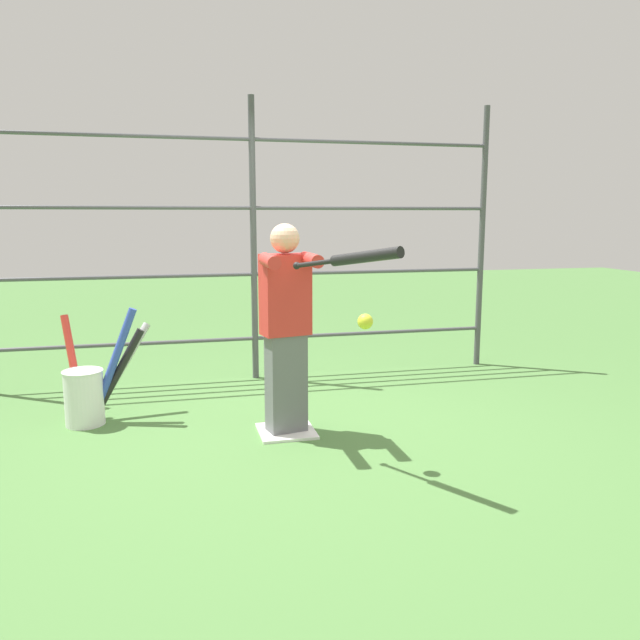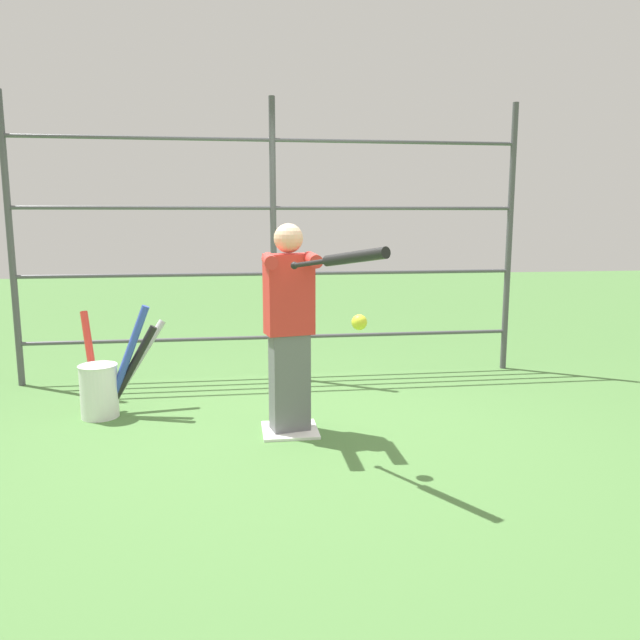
{
  "view_description": "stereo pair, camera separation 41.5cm",
  "coord_description": "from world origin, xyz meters",
  "px_view_note": "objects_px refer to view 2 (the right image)",
  "views": [
    {
      "loc": [
        0.79,
        4.26,
        1.56
      ],
      "look_at": [
        -0.18,
        0.28,
        0.87
      ],
      "focal_mm": 35.0,
      "sensor_mm": 36.0,
      "label": 1
    },
    {
      "loc": [
        0.39,
        4.34,
        1.56
      ],
      "look_at": [
        -0.18,
        0.28,
        0.87
      ],
      "focal_mm": 35.0,
      "sensor_mm": 36.0,
      "label": 2
    }
  ],
  "objects_px": {
    "softball_in_flight": "(359,322)",
    "bat_bucket": "(105,384)",
    "batter": "(289,322)",
    "baseball_bat_swinging": "(346,258)"
  },
  "relations": [
    {
      "from": "bat_bucket",
      "to": "softball_in_flight",
      "type": "bearing_deg",
      "value": 144.62
    },
    {
      "from": "baseball_bat_swinging",
      "to": "bat_bucket",
      "type": "xyz_separation_m",
      "value": [
        1.65,
        -1.42,
        -1.06
      ]
    },
    {
      "from": "baseball_bat_swinging",
      "to": "softball_in_flight",
      "type": "bearing_deg",
      "value": -124.61
    },
    {
      "from": "baseball_bat_swinging",
      "to": "softball_in_flight",
      "type": "xyz_separation_m",
      "value": [
        -0.11,
        -0.16,
        -0.4
      ]
    },
    {
      "from": "batter",
      "to": "bat_bucket",
      "type": "relative_size",
      "value": 1.71
    },
    {
      "from": "softball_in_flight",
      "to": "bat_bucket",
      "type": "height_order",
      "value": "softball_in_flight"
    },
    {
      "from": "batter",
      "to": "baseball_bat_swinging",
      "type": "xyz_separation_m",
      "value": [
        -0.25,
        0.84,
        0.5
      ]
    },
    {
      "from": "baseball_bat_swinging",
      "to": "batter",
      "type": "bearing_deg",
      "value": -73.32
    },
    {
      "from": "baseball_bat_swinging",
      "to": "softball_in_flight",
      "type": "height_order",
      "value": "baseball_bat_swinging"
    },
    {
      "from": "batter",
      "to": "bat_bucket",
      "type": "xyz_separation_m",
      "value": [
        1.4,
        -0.58,
        -0.55
      ]
    }
  ]
}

